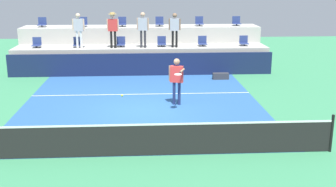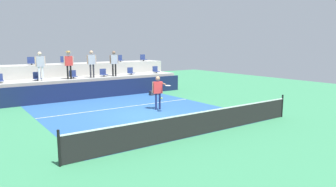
{
  "view_description": "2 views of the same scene",
  "coord_description": "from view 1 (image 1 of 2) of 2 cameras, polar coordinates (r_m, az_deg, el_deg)",
  "views": [
    {
      "loc": [
        0.05,
        -14.72,
        4.63
      ],
      "look_at": [
        0.87,
        -1.26,
        1.0
      ],
      "focal_mm": 45.65,
      "sensor_mm": 36.0,
      "label": 1
    },
    {
      "loc": [
        -7.47,
        -12.51,
        3.42
      ],
      "look_at": [
        0.49,
        -1.26,
        1.21
      ],
      "focal_mm": 32.8,
      "sensor_mm": 36.0,
      "label": 2
    }
  ],
  "objects": [
    {
      "name": "ground_plane",
      "position": [
        15.43,
        -3.5,
        -2.43
      ],
      "size": [
        40.0,
        40.0,
        0.0
      ],
      "primitive_type": "plane",
      "color": "#388456"
    },
    {
      "name": "court_inner_paint",
      "position": [
        16.39,
        -3.5,
        -1.37
      ],
      "size": [
        9.0,
        10.0,
        0.01
      ],
      "primitive_type": "cube",
      "color": "#285693",
      "rests_on": "ground_plane"
    },
    {
      "name": "court_service_line",
      "position": [
        17.74,
        -3.51,
        -0.08
      ],
      "size": [
        9.0,
        0.06,
        0.0
      ],
      "primitive_type": "cube",
      "color": "white",
      "rests_on": "ground_plane"
    },
    {
      "name": "tennis_net",
      "position": [
        11.49,
        -3.51,
        -6.05
      ],
      "size": [
        10.48,
        0.08,
        1.07
      ],
      "color": "black",
      "rests_on": "ground_plane"
    },
    {
      "name": "sponsor_backboard",
      "position": [
        21.12,
        -3.55,
        3.89
      ],
      "size": [
        13.0,
        0.16,
        1.1
      ],
      "primitive_type": "cube",
      "color": "#141E42",
      "rests_on": "ground_plane"
    },
    {
      "name": "seating_tier_lower",
      "position": [
        22.38,
        -3.55,
        4.72
      ],
      "size": [
        13.0,
        1.8,
        1.25
      ],
      "primitive_type": "cube",
      "color": "#ADAAA3",
      "rests_on": "ground_plane"
    },
    {
      "name": "seating_tier_upper",
      "position": [
        24.09,
        -3.57,
        6.48
      ],
      "size": [
        13.0,
        1.8,
        2.1
      ],
      "primitive_type": "cube",
      "color": "#ADAAA3",
      "rests_on": "ground_plane"
    },
    {
      "name": "stadium_chair_lower_far_left",
      "position": [
        22.82,
        -17.12,
        6.42
      ],
      "size": [
        0.44,
        0.4,
        0.52
      ],
      "color": "#2D2D33",
      "rests_on": "seating_tier_lower"
    },
    {
      "name": "stadium_chair_lower_left",
      "position": [
        22.43,
        -11.96,
        6.62
      ],
      "size": [
        0.44,
        0.4,
        0.52
      ],
      "color": "#2D2D33",
      "rests_on": "seating_tier_lower"
    },
    {
      "name": "stadium_chair_lower_mid_left",
      "position": [
        22.21,
        -6.31,
        6.77
      ],
      "size": [
        0.44,
        0.4,
        0.52
      ],
      "color": "#2D2D33",
      "rests_on": "seating_tier_lower"
    },
    {
      "name": "stadium_chair_lower_mid_right",
      "position": [
        22.21,
        -0.84,
        6.86
      ],
      "size": [
        0.44,
        0.4,
        0.52
      ],
      "color": "#2D2D33",
      "rests_on": "seating_tier_lower"
    },
    {
      "name": "stadium_chair_lower_right",
      "position": [
        22.4,
        4.63,
        6.89
      ],
      "size": [
        0.44,
        0.4,
        0.52
      ],
      "color": "#2D2D33",
      "rests_on": "seating_tier_lower"
    },
    {
      "name": "stadium_chair_lower_far_right",
      "position": [
        22.81,
        10.09,
        6.85
      ],
      "size": [
        0.44,
        0.4,
        0.52
      ],
      "color": "#2D2D33",
      "rests_on": "seating_tier_lower"
    },
    {
      "name": "stadium_chair_upper_far_left",
      "position": [
        24.48,
        -16.47,
        9.02
      ],
      "size": [
        0.44,
        0.4,
        0.52
      ],
      "color": "#2D2D33",
      "rests_on": "seating_tier_upper"
    },
    {
      "name": "stadium_chair_upper_left",
      "position": [
        24.08,
        -11.27,
        9.26
      ],
      "size": [
        0.44,
        0.4,
        0.52
      ],
      "color": "#2D2D33",
      "rests_on": "seating_tier_upper"
    },
    {
      "name": "stadium_chair_upper_mid_left",
      "position": [
        23.89,
        -6.14,
        9.41
      ],
      "size": [
        0.44,
        0.4,
        0.52
      ],
      "color": "#2D2D33",
      "rests_on": "seating_tier_upper"
    },
    {
      "name": "stadium_chair_upper_mid_right",
      "position": [
        23.89,
        -1.14,
        9.49
      ],
      "size": [
        0.44,
        0.4,
        0.52
      ],
      "color": "#2D2D33",
      "rests_on": "seating_tier_upper"
    },
    {
      "name": "stadium_chair_upper_right",
      "position": [
        24.08,
        4.21,
        9.5
      ],
      "size": [
        0.44,
        0.4,
        0.52
      ],
      "color": "#2D2D33",
      "rests_on": "seating_tier_upper"
    },
    {
      "name": "stadium_chair_upper_far_right",
      "position": [
        24.44,
        9.12,
        9.44
      ],
      "size": [
        0.44,
        0.4,
        0.52
      ],
      "color": "#2D2D33",
      "rests_on": "seating_tier_upper"
    },
    {
      "name": "tennis_player",
      "position": [
        15.97,
        1.17,
        2.27
      ],
      "size": [
        0.59,
        1.32,
        1.78
      ],
      "color": "navy",
      "rests_on": "ground_plane"
    },
    {
      "name": "spectator_in_grey",
      "position": [
        21.93,
        -11.86,
        8.67
      ],
      "size": [
        0.61,
        0.24,
        1.75
      ],
      "color": "white",
      "rests_on": "seating_tier_lower"
    },
    {
      "name": "spectator_with_hat",
      "position": [
        21.74,
        -7.38,
        8.92
      ],
      "size": [
        0.6,
        0.44,
        1.78
      ],
      "color": "black",
      "rests_on": "seating_tier_lower"
    },
    {
      "name": "spectator_leaning_on_rail",
      "position": [
        21.69,
        -3.37,
        8.96
      ],
      "size": [
        0.62,
        0.28,
        1.78
      ],
      "color": "#2D2D33",
      "rests_on": "seating_tier_lower"
    },
    {
      "name": "spectator_in_white",
      "position": [
        21.76,
        0.9,
        8.9
      ],
      "size": [
        0.6,
        0.26,
        1.73
      ],
      "color": "black",
      "rests_on": "seating_tier_lower"
    },
    {
      "name": "tennis_ball",
      "position": [
        12.85,
        -6.17,
        -0.26
      ],
      "size": [
        0.07,
        0.07,
        0.07
      ],
      "color": "#CCE033"
    },
    {
      "name": "equipment_bag",
      "position": [
        20.5,
        7.04,
        2.32
      ],
      "size": [
        0.76,
        0.28,
        0.3
      ],
      "primitive_type": "cube",
      "color": "#333338",
      "rests_on": "ground_plane"
    }
  ]
}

